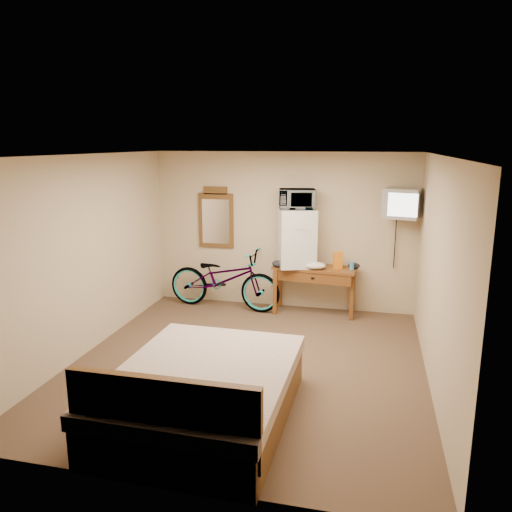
# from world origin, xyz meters

# --- Properties ---
(room) EXTENTS (4.60, 4.64, 2.50)m
(room) POSITION_xyz_m (-0.00, 0.00, 1.25)
(room) COLOR #513928
(room) RESTS_ON ground
(desk) EXTENTS (1.32, 0.62, 0.75)m
(desk) POSITION_xyz_m (0.56, 2.00, 0.62)
(desk) COLOR brown
(desk) RESTS_ON floor
(mini_fridge) EXTENTS (0.69, 0.68, 0.90)m
(mini_fridge) POSITION_xyz_m (0.26, 2.04, 1.20)
(mini_fridge) COLOR silver
(mini_fridge) RESTS_ON desk
(microwave) EXTENTS (0.61, 0.47, 0.30)m
(microwave) POSITION_xyz_m (0.26, 2.04, 1.80)
(microwave) COLOR silver
(microwave) RESTS_ON mini_fridge
(snack_bag) EXTENTS (0.15, 0.12, 0.27)m
(snack_bag) POSITION_xyz_m (0.91, 2.00, 0.88)
(snack_bag) COLOR orange
(snack_bag) RESTS_ON desk
(blue_cup) EXTENTS (0.07, 0.07, 0.12)m
(blue_cup) POSITION_xyz_m (1.13, 1.99, 0.81)
(blue_cup) COLOR #3B8DCA
(blue_cup) RESTS_ON desk
(cloth_cream) EXTENTS (0.35, 0.27, 0.11)m
(cloth_cream) POSITION_xyz_m (0.57, 1.92, 0.80)
(cloth_cream) COLOR beige
(cloth_cream) RESTS_ON desk
(cloth_dark_a) EXTENTS (0.28, 0.21, 0.10)m
(cloth_dark_a) POSITION_xyz_m (0.05, 1.91, 0.80)
(cloth_dark_a) COLOR black
(cloth_dark_a) RESTS_ON desk
(cloth_dark_b) EXTENTS (0.18, 0.15, 0.08)m
(cloth_dark_b) POSITION_xyz_m (1.16, 2.09, 0.79)
(cloth_dark_b) COLOR black
(cloth_dark_b) RESTS_ON desk
(crt_television) EXTENTS (0.58, 0.64, 0.43)m
(crt_television) POSITION_xyz_m (1.80, 2.02, 1.78)
(crt_television) COLOR black
(crt_television) RESTS_ON room
(wall_mirror) EXTENTS (0.59, 0.04, 1.00)m
(wall_mirror) POSITION_xyz_m (-1.11, 2.27, 1.42)
(wall_mirror) COLOR brown
(wall_mirror) RESTS_ON room
(bicycle) EXTENTS (1.94, 0.84, 0.99)m
(bicycle) POSITION_xyz_m (-0.89, 1.95, 0.49)
(bicycle) COLOR black
(bicycle) RESTS_ON floor
(bed) EXTENTS (1.66, 2.18, 0.90)m
(bed) POSITION_xyz_m (-0.12, -1.37, 0.29)
(bed) COLOR brown
(bed) RESTS_ON floor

